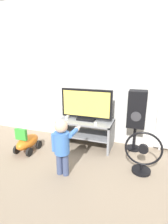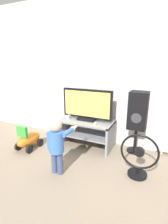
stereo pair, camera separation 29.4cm
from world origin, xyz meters
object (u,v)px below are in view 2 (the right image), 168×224
child (57,142)px  speaker_tower (138,112)px  television (87,105)px  floor_fan (139,158)px  remote_primary (95,124)px  game_console (69,116)px  ride_on_toy (29,139)px

child → speaker_tower: speaker_tower is taller
television → child: size_ratio=1.15×
speaker_tower → floor_fan: speaker_tower is taller
television → remote_primary: size_ratio=6.74×
television → speaker_tower: bearing=8.7°
game_console → remote_primary: bearing=-13.9°
television → game_console: bearing=-174.0°
floor_fan → ride_on_toy: (-1.86, -0.03, -0.09)m
remote_primary → ride_on_toy: size_ratio=0.26×
game_console → ride_on_toy: 0.82m
game_console → child: 0.95m
child → floor_fan: size_ratio=1.30×
television → game_console: (-0.34, -0.04, -0.24)m
remote_primary → ride_on_toy: (-1.09, -0.39, -0.33)m
child → speaker_tower: 1.38m
game_console → floor_fan: (1.33, -0.50, -0.25)m
remote_primary → ride_on_toy: 1.20m
television → game_console: 0.42m
game_console → remote_primary: (0.56, -0.14, -0.02)m
television → speaker_tower: size_ratio=0.87×
remote_primary → ride_on_toy: remote_primary is taller
child → floor_fan: (1.01, 0.40, -0.20)m
television → ride_on_toy: size_ratio=1.78×
child → ride_on_toy: child is taller
speaker_tower → television: bearing=-171.3°
remote_primary → child: bearing=-107.8°
floor_fan → speaker_tower: bearing=102.7°
remote_primary → floor_fan: 0.88m
floor_fan → ride_on_toy: floor_fan is taller
remote_primary → ride_on_toy: bearing=-160.5°
remote_primary → child: size_ratio=0.17×
television → ride_on_toy: 1.19m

